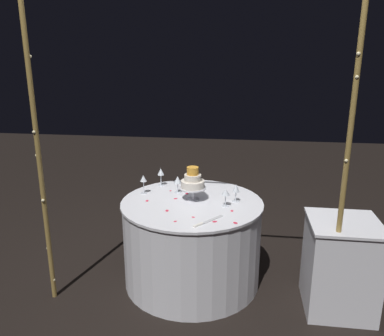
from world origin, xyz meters
name	(u,v)px	position (x,y,z in m)	size (l,w,h in m)	color
ground_plane	(192,279)	(0.00, 0.00, 0.00)	(12.00, 12.00, 0.00)	black
decorative_arch	(184,112)	(0.00, 0.40, 1.51)	(2.18, 0.06, 2.31)	olive
main_table	(192,241)	(0.00, 0.00, 0.36)	(1.17, 1.17, 0.73)	white
side_table	(340,265)	(-1.16, 0.22, 0.36)	(0.51, 0.51, 0.71)	white
tiered_cake	(192,182)	(0.00, -0.04, 0.88)	(0.22, 0.22, 0.28)	silver
wine_glass_0	(178,181)	(0.15, -0.20, 0.84)	(0.06, 0.06, 0.15)	silver
wine_glass_1	(236,189)	(-0.35, -0.04, 0.83)	(0.06, 0.06, 0.15)	silver
wine_glass_2	(143,180)	(0.44, -0.14, 0.85)	(0.06, 0.06, 0.16)	silver
wine_glass_3	(161,173)	(0.34, -0.36, 0.85)	(0.06, 0.06, 0.17)	silver
wine_glass_4	(226,193)	(-0.28, 0.07, 0.83)	(0.07, 0.07, 0.14)	silver
wine_glass_5	(189,179)	(0.06, -0.27, 0.83)	(0.06, 0.06, 0.14)	silver
cake_knife	(206,222)	(-0.16, 0.40, 0.73)	(0.20, 0.25, 0.01)	silver
rose_petal_0	(175,221)	(0.06, 0.41, 0.73)	(0.02, 0.02, 0.00)	#E02D47
rose_petal_1	(167,211)	(0.16, 0.23, 0.73)	(0.04, 0.03, 0.00)	#E02D47
rose_petal_2	(232,211)	(-0.33, 0.16, 0.73)	(0.03, 0.02, 0.00)	#E02D47
rose_petal_3	(187,194)	(0.07, -0.17, 0.73)	(0.04, 0.03, 0.00)	#E02D47
rose_petal_4	(235,223)	(-0.36, 0.38, 0.73)	(0.04, 0.03, 0.00)	#E02D47
rose_petal_5	(171,191)	(0.22, -0.23, 0.73)	(0.03, 0.02, 0.00)	#E02D47
rose_petal_6	(193,217)	(-0.05, 0.32, 0.73)	(0.03, 0.02, 0.00)	#E02D47
rose_petal_7	(176,199)	(0.14, -0.04, 0.73)	(0.03, 0.02, 0.00)	#E02D47
rose_petal_8	(147,201)	(0.37, 0.04, 0.73)	(0.04, 0.03, 0.00)	#E02D47
rose_petal_9	(215,222)	(-0.22, 0.38, 0.73)	(0.04, 0.03, 0.00)	#E02D47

